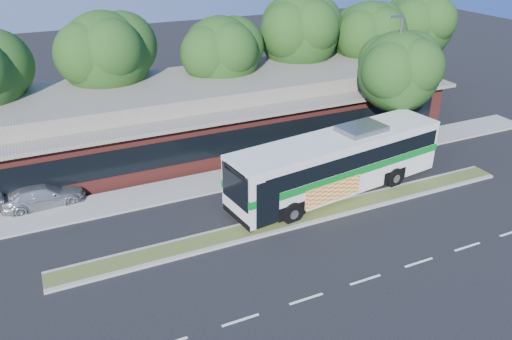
% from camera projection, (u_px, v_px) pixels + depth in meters
% --- Properties ---
extents(ground, '(120.00, 120.00, 0.00)m').
position_uv_depth(ground, '(309.00, 224.00, 26.10)').
color(ground, black).
rests_on(ground, ground).
extents(median_strip, '(26.00, 1.10, 0.15)m').
position_uv_depth(median_strip, '(303.00, 217.00, 26.56)').
color(median_strip, '#465D27').
rests_on(median_strip, ground).
extents(sidewalk, '(44.00, 2.60, 0.12)m').
position_uv_depth(sidewalk, '(258.00, 173.00, 31.28)').
color(sidewalk, gray).
rests_on(sidewalk, ground).
extents(plaza_building, '(33.20, 11.20, 4.45)m').
position_uv_depth(plaza_building, '(219.00, 109.00, 35.71)').
color(plaza_building, maroon).
rests_on(plaza_building, ground).
extents(lamp_post, '(0.93, 0.18, 9.07)m').
position_uv_depth(lamp_post, '(394.00, 81.00, 32.34)').
color(lamp_post, slate).
rests_on(lamp_post, ground).
extents(tree_bg_b, '(6.69, 6.00, 9.00)m').
position_uv_depth(tree_bg_b, '(111.00, 53.00, 34.04)').
color(tree_bg_b, black).
rests_on(tree_bg_b, ground).
extents(tree_bg_c, '(6.24, 5.60, 8.26)m').
position_uv_depth(tree_bg_c, '(225.00, 52.00, 36.43)').
color(tree_bg_c, black).
rests_on(tree_bg_c, ground).
extents(tree_bg_d, '(6.91, 6.20, 9.37)m').
position_uv_depth(tree_bg_d, '(303.00, 31.00, 39.50)').
color(tree_bg_d, black).
rests_on(tree_bg_d, ground).
extents(tree_bg_e, '(6.47, 5.80, 8.50)m').
position_uv_depth(tree_bg_e, '(372.00, 35.00, 41.20)').
color(tree_bg_e, black).
rests_on(tree_bg_e, ground).
extents(tree_bg_f, '(6.69, 6.00, 8.92)m').
position_uv_depth(tree_bg_f, '(421.00, 24.00, 44.11)').
color(tree_bg_f, black).
rests_on(tree_bg_f, ground).
extents(transit_bus, '(13.71, 4.71, 3.78)m').
position_uv_depth(transit_bus, '(338.00, 159.00, 28.31)').
color(transit_bus, silver).
rests_on(transit_bus, ground).
extents(sedan, '(4.53, 2.04, 1.29)m').
position_uv_depth(sedan, '(43.00, 195.00, 27.54)').
color(sedan, '#ACAFB3').
rests_on(sedan, ground).
extents(sidewalk_tree, '(5.92, 5.31, 8.04)m').
position_uv_depth(sidewalk_tree, '(402.00, 69.00, 32.65)').
color(sidewalk_tree, black).
rests_on(sidewalk_tree, ground).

